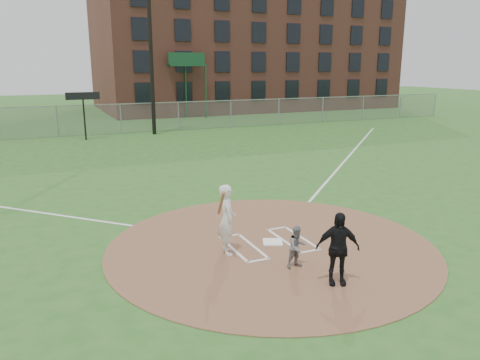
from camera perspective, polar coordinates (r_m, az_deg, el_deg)
name	(u,v)px	position (r m, az deg, el deg)	size (l,w,h in m)	color
ground	(271,246)	(12.20, 3.80, -8.02)	(140.00, 140.00, 0.00)	#2C6221
dirt_circle	(271,246)	(12.20, 3.80, -7.97)	(8.40, 8.40, 0.02)	#8D5F42
home_plate	(273,242)	(12.35, 4.00, -7.56)	(0.50, 0.50, 0.03)	white
foul_line_first	(348,157)	(24.21, 13.01, 2.71)	(0.10, 24.00, 0.01)	white
catcher	(297,247)	(10.84, 6.99, -8.08)	(0.48, 0.37, 0.98)	gray
umpire	(338,248)	(10.09, 11.80, -8.16)	(0.93, 0.39, 1.58)	black
batters_boxes	(268,243)	(12.31, 3.48, -7.67)	(2.08, 1.88, 0.01)	white
batter_at_plate	(227,219)	(11.38, -1.60, -4.80)	(0.64, 1.05, 1.78)	white
outfield_fence	(121,119)	(32.65, -14.32, 7.25)	(56.08, 0.08, 2.03)	slate
brick_warehouse	(242,36)	(52.57, 0.30, 17.10)	(30.00, 17.17, 15.00)	brown
light_pole	(150,32)	(31.93, -10.92, 17.35)	(1.20, 0.30, 12.22)	black
scoreboard_sign	(83,101)	(30.43, -18.59, 9.10)	(2.00, 0.10, 2.93)	black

